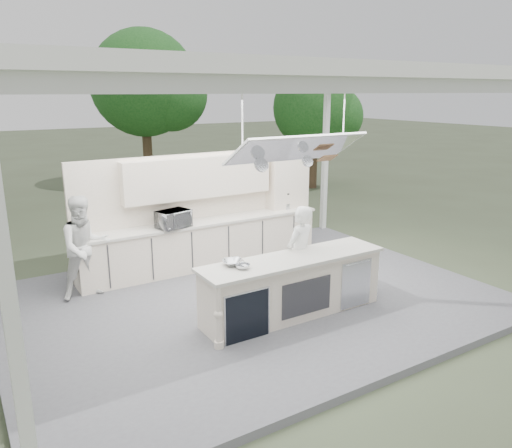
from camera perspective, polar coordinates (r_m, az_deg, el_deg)
ground at (r=8.74m, az=-0.41°, el=-9.09°), size 90.00×90.00×0.00m
stage_deck at (r=8.72m, az=-0.41°, el=-8.73°), size 8.00×6.00×0.12m
tent at (r=7.98m, az=-0.40°, el=16.02°), size 8.20×6.20×3.86m
demo_island at (r=7.90m, az=4.15°, el=-7.13°), size 3.10×0.79×0.95m
back_counter at (r=10.11m, az=-6.02°, el=-2.19°), size 5.08×0.72×0.95m
back_wall_unit at (r=10.24m, az=-4.45°, el=3.72°), size 5.05×0.48×2.25m
tree_cluster at (r=17.07m, az=-18.70°, el=13.28°), size 19.55×9.40×5.85m
head_chef at (r=8.28m, az=5.01°, el=-3.53°), size 0.70×0.58×1.65m
sous_chef at (r=8.93m, az=-18.96°, el=-2.53°), size 0.91×0.73×1.77m
toaster_oven at (r=9.49m, az=-9.42°, el=0.56°), size 0.69×0.56×0.33m
bowl_large at (r=7.40m, az=-2.66°, el=-4.42°), size 0.35×0.35×0.08m
bowl_small at (r=7.25m, az=-1.53°, el=-4.88°), size 0.24×0.24×0.07m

